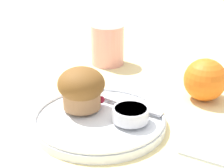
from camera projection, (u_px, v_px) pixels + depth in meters
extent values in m
plane|color=beige|center=(106.00, 119.00, 0.64)|extent=(3.00, 3.00, 0.00)
cylinder|color=white|center=(98.00, 121.00, 0.62)|extent=(0.22, 0.22, 0.01)
torus|color=white|center=(98.00, 116.00, 0.62)|extent=(0.22, 0.22, 0.01)
cylinder|color=#9E7047|center=(82.00, 97.00, 0.63)|extent=(0.06, 0.06, 0.04)
ellipsoid|color=brown|center=(81.00, 84.00, 0.62)|extent=(0.08, 0.08, 0.06)
cylinder|color=silver|center=(131.00, 114.00, 0.59)|extent=(0.06, 0.06, 0.02)
cylinder|color=white|center=(131.00, 109.00, 0.59)|extent=(0.05, 0.05, 0.00)
sphere|color=maroon|center=(95.00, 98.00, 0.65)|extent=(0.01, 0.01, 0.01)
sphere|color=maroon|center=(101.00, 100.00, 0.65)|extent=(0.01, 0.01, 0.01)
cube|color=#B7B7BC|center=(123.00, 102.00, 0.65)|extent=(0.15, 0.03, 0.00)
sphere|color=orange|center=(205.00, 80.00, 0.69)|extent=(0.08, 0.08, 0.08)
cylinder|color=#E5998C|center=(108.00, 45.00, 0.86)|extent=(0.08, 0.08, 0.09)
cube|color=#B2BCCC|center=(220.00, 152.00, 0.54)|extent=(0.11, 0.06, 0.01)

